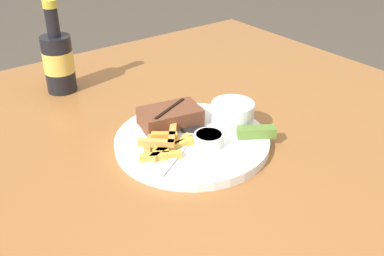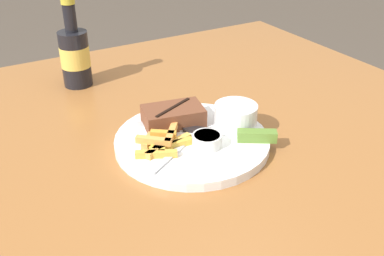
{
  "view_description": "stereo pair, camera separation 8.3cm",
  "coord_description": "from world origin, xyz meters",
  "px_view_note": "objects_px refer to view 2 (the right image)",
  "views": [
    {
      "loc": [
        -0.44,
        -0.58,
        1.19
      ],
      "look_at": [
        0.0,
        0.0,
        0.78
      ],
      "focal_mm": 42.0,
      "sensor_mm": 36.0,
      "label": 1
    },
    {
      "loc": [
        -0.37,
        -0.63,
        1.19
      ],
      "look_at": [
        0.0,
        0.0,
        0.78
      ],
      "focal_mm": 42.0,
      "sensor_mm": 36.0,
      "label": 2
    }
  ],
  "objects_px": {
    "dinner_plate": "(192,141)",
    "coleslaw_cup": "(236,115)",
    "pickle_spear": "(257,136)",
    "beer_bottle": "(75,55)",
    "knife_utensil": "(178,128)",
    "steak_portion": "(173,116)",
    "fork_utensil": "(171,156)",
    "dipping_sauce_cup": "(207,140)"
  },
  "relations": [
    {
      "from": "dinner_plate",
      "to": "coleslaw_cup",
      "type": "bearing_deg",
      "value": -4.34
    },
    {
      "from": "pickle_spear",
      "to": "beer_bottle",
      "type": "height_order",
      "value": "beer_bottle"
    },
    {
      "from": "knife_utensil",
      "to": "steak_portion",
      "type": "bearing_deg",
      "value": -53.0
    },
    {
      "from": "dinner_plate",
      "to": "pickle_spear",
      "type": "bearing_deg",
      "value": -35.85
    },
    {
      "from": "steak_portion",
      "to": "fork_utensil",
      "type": "bearing_deg",
      "value": -120.53
    },
    {
      "from": "fork_utensil",
      "to": "knife_utensil",
      "type": "distance_m",
      "value": 0.1
    },
    {
      "from": "beer_bottle",
      "to": "knife_utensil",
      "type": "bearing_deg",
      "value": -75.69
    },
    {
      "from": "dinner_plate",
      "to": "pickle_spear",
      "type": "relative_size",
      "value": 4.0
    },
    {
      "from": "fork_utensil",
      "to": "coleslaw_cup",
      "type": "bearing_deg",
      "value": -19.24
    },
    {
      "from": "dinner_plate",
      "to": "pickle_spear",
      "type": "height_order",
      "value": "pickle_spear"
    },
    {
      "from": "dinner_plate",
      "to": "dipping_sauce_cup",
      "type": "distance_m",
      "value": 0.05
    },
    {
      "from": "knife_utensil",
      "to": "beer_bottle",
      "type": "xyz_separation_m",
      "value": [
        -0.09,
        0.35,
        0.06
      ]
    },
    {
      "from": "steak_portion",
      "to": "dipping_sauce_cup",
      "type": "height_order",
      "value": "steak_portion"
    },
    {
      "from": "coleslaw_cup",
      "to": "beer_bottle",
      "type": "height_order",
      "value": "beer_bottle"
    },
    {
      "from": "pickle_spear",
      "to": "knife_utensil",
      "type": "height_order",
      "value": "pickle_spear"
    },
    {
      "from": "steak_portion",
      "to": "dipping_sauce_cup",
      "type": "xyz_separation_m",
      "value": [
        0.01,
        -0.11,
        -0.0
      ]
    },
    {
      "from": "steak_portion",
      "to": "coleslaw_cup",
      "type": "distance_m",
      "value": 0.12
    },
    {
      "from": "dinner_plate",
      "to": "dipping_sauce_cup",
      "type": "bearing_deg",
      "value": -79.94
    },
    {
      "from": "fork_utensil",
      "to": "beer_bottle",
      "type": "height_order",
      "value": "beer_bottle"
    },
    {
      "from": "fork_utensil",
      "to": "knife_utensil",
      "type": "xyz_separation_m",
      "value": [
        0.06,
        0.08,
        0.0
      ]
    },
    {
      "from": "dipping_sauce_cup",
      "to": "coleslaw_cup",
      "type": "bearing_deg",
      "value": 21.42
    },
    {
      "from": "steak_portion",
      "to": "coleslaw_cup",
      "type": "xyz_separation_m",
      "value": [
        0.1,
        -0.07,
        0.01
      ]
    },
    {
      "from": "steak_portion",
      "to": "knife_utensil",
      "type": "height_order",
      "value": "steak_portion"
    },
    {
      "from": "dinner_plate",
      "to": "fork_utensil",
      "type": "xyz_separation_m",
      "value": [
        -0.07,
        -0.04,
        0.01
      ]
    },
    {
      "from": "coleslaw_cup",
      "to": "knife_utensil",
      "type": "xyz_separation_m",
      "value": [
        -0.1,
        0.05,
        -0.02
      ]
    },
    {
      "from": "dinner_plate",
      "to": "beer_bottle",
      "type": "xyz_separation_m",
      "value": [
        -0.1,
        0.39,
        0.07
      ]
    },
    {
      "from": "steak_portion",
      "to": "dinner_plate",
      "type": "bearing_deg",
      "value": -85.34
    },
    {
      "from": "dipping_sauce_cup",
      "to": "pickle_spear",
      "type": "xyz_separation_m",
      "value": [
        0.09,
        -0.03,
        -0.0
      ]
    },
    {
      "from": "fork_utensil",
      "to": "beer_bottle",
      "type": "bearing_deg",
      "value": 63.65
    },
    {
      "from": "dinner_plate",
      "to": "dipping_sauce_cup",
      "type": "relative_size",
      "value": 5.43
    },
    {
      "from": "dipping_sauce_cup",
      "to": "knife_utensil",
      "type": "distance_m",
      "value": 0.08
    },
    {
      "from": "dinner_plate",
      "to": "fork_utensil",
      "type": "relative_size",
      "value": 2.4
    },
    {
      "from": "knife_utensil",
      "to": "pickle_spear",
      "type": "bearing_deg",
      "value": 177.01
    },
    {
      "from": "knife_utensil",
      "to": "fork_utensil",
      "type": "bearing_deg",
      "value": 96.09
    },
    {
      "from": "knife_utensil",
      "to": "beer_bottle",
      "type": "relative_size",
      "value": 0.62
    },
    {
      "from": "dinner_plate",
      "to": "pickle_spear",
      "type": "distance_m",
      "value": 0.12
    },
    {
      "from": "steak_portion",
      "to": "knife_utensil",
      "type": "xyz_separation_m",
      "value": [
        -0.0,
        -0.03,
        -0.01
      ]
    },
    {
      "from": "steak_portion",
      "to": "fork_utensil",
      "type": "relative_size",
      "value": 1.06
    },
    {
      "from": "dipping_sauce_cup",
      "to": "fork_utensil",
      "type": "height_order",
      "value": "dipping_sauce_cup"
    },
    {
      "from": "dipping_sauce_cup",
      "to": "knife_utensil",
      "type": "bearing_deg",
      "value": 100.79
    },
    {
      "from": "dinner_plate",
      "to": "steak_portion",
      "type": "distance_m",
      "value": 0.07
    },
    {
      "from": "dipping_sauce_cup",
      "to": "fork_utensil",
      "type": "relative_size",
      "value": 0.44
    }
  ]
}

